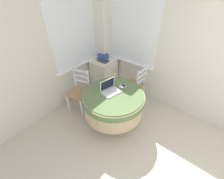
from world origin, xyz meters
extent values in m
cube|color=beige|center=(-0.18, 3.14, 1.27)|extent=(4.04, 0.06, 2.55)
cube|color=white|center=(1.01, 3.11, 1.49)|extent=(1.10, 0.01, 1.42)
cube|color=white|center=(1.01, 3.08, 0.77)|extent=(1.18, 0.07, 0.02)
cube|color=beige|center=(1.87, 0.66, 1.27)|extent=(0.06, 4.91, 2.55)
cube|color=white|center=(1.84, 2.28, 1.49)|extent=(0.01, 1.10, 1.42)
cube|color=white|center=(1.81, 2.28, 0.77)|extent=(0.07, 1.18, 0.02)
cube|color=beige|center=(1.70, 2.97, 1.27)|extent=(0.28, 0.28, 2.55)
cylinder|color=#4C3D2D|center=(0.69, 1.89, 0.01)|extent=(0.36, 0.36, 0.03)
cylinder|color=#4C3D2D|center=(0.69, 1.89, 0.38)|extent=(0.11, 0.11, 0.69)
cylinder|color=tan|center=(0.69, 1.89, 0.53)|extent=(1.06, 1.06, 0.39)
cylinder|color=#567042|center=(0.69, 1.89, 0.67)|extent=(1.09, 1.09, 0.11)
cylinder|color=#567042|center=(0.69, 1.89, 0.73)|extent=(1.03, 1.03, 0.02)
cube|color=white|center=(0.69, 1.93, 0.75)|extent=(0.34, 0.27, 0.02)
cube|color=silver|center=(0.69, 1.95, 0.76)|extent=(0.29, 0.18, 0.00)
cube|color=white|center=(0.72, 2.04, 0.86)|extent=(0.30, 0.10, 0.20)
cube|color=black|center=(0.71, 2.04, 0.86)|extent=(0.27, 0.08, 0.18)
ellipsoid|color=white|center=(0.90, 1.88, 0.76)|extent=(0.06, 0.10, 0.05)
cube|color=#B2B7BC|center=(0.98, 1.88, 0.75)|extent=(0.06, 0.12, 0.01)
cube|color=black|center=(0.98, 1.88, 0.75)|extent=(0.05, 0.09, 0.00)
cube|color=#A87F51|center=(0.57, 2.70, 0.44)|extent=(0.47, 0.47, 0.02)
cube|color=silver|center=(0.36, 2.82, 0.21)|extent=(0.04, 0.04, 0.43)
cube|color=silver|center=(0.44, 2.50, 0.21)|extent=(0.04, 0.04, 0.43)
cube|color=silver|center=(0.70, 2.90, 0.21)|extent=(0.04, 0.04, 0.43)
cube|color=silver|center=(0.78, 2.58, 0.21)|extent=(0.04, 0.04, 0.43)
cube|color=silver|center=(0.70, 2.90, 0.68)|extent=(0.04, 0.04, 0.46)
cube|color=silver|center=(0.78, 2.58, 0.68)|extent=(0.04, 0.04, 0.46)
cube|color=silver|center=(0.74, 2.74, 0.85)|extent=(0.10, 0.33, 0.04)
cube|color=silver|center=(0.74, 2.74, 0.73)|extent=(0.10, 0.33, 0.04)
cube|color=silver|center=(0.74, 2.74, 0.61)|extent=(0.10, 0.33, 0.04)
cube|color=#A87F51|center=(1.51, 1.97, 0.44)|extent=(0.39, 0.40, 0.02)
cube|color=silver|center=(1.68, 2.13, 0.21)|extent=(0.03, 0.03, 0.43)
cube|color=silver|center=(1.35, 2.14, 0.21)|extent=(0.03, 0.03, 0.43)
cube|color=silver|center=(1.67, 1.79, 0.21)|extent=(0.03, 0.03, 0.43)
cube|color=silver|center=(1.34, 1.80, 0.21)|extent=(0.03, 0.03, 0.43)
cube|color=silver|center=(1.67, 1.79, 0.68)|extent=(0.03, 0.03, 0.46)
cube|color=silver|center=(1.34, 1.80, 0.68)|extent=(0.03, 0.03, 0.46)
cube|color=silver|center=(1.51, 1.80, 0.85)|extent=(0.33, 0.03, 0.04)
cube|color=silver|center=(1.51, 1.80, 0.73)|extent=(0.33, 0.03, 0.04)
cube|color=silver|center=(1.51, 1.80, 0.61)|extent=(0.33, 0.03, 0.04)
cube|color=silver|center=(1.53, 2.84, 0.37)|extent=(0.54, 0.46, 0.74)
cube|color=silver|center=(1.53, 2.84, 0.75)|extent=(0.57, 0.49, 0.02)
cube|color=white|center=(1.53, 2.60, 0.62)|extent=(0.48, 0.01, 0.21)
sphere|color=olive|center=(1.53, 2.59, 0.62)|extent=(0.02, 0.02, 0.02)
cube|color=white|center=(1.53, 2.60, 0.37)|extent=(0.48, 0.01, 0.21)
sphere|color=olive|center=(1.53, 2.59, 0.37)|extent=(0.02, 0.02, 0.02)
cube|color=white|center=(1.53, 2.60, 0.12)|extent=(0.48, 0.01, 0.21)
sphere|color=olive|center=(1.53, 2.59, 0.12)|extent=(0.02, 0.02, 0.02)
cube|color=#2D4C93|center=(1.56, 2.87, 0.82)|extent=(0.17, 0.20, 0.13)
cube|color=#3F3F44|center=(1.47, 2.80, 0.77)|extent=(0.16, 0.26, 0.02)
camera|label=1|loc=(-0.89, 0.68, 2.34)|focal=24.00mm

